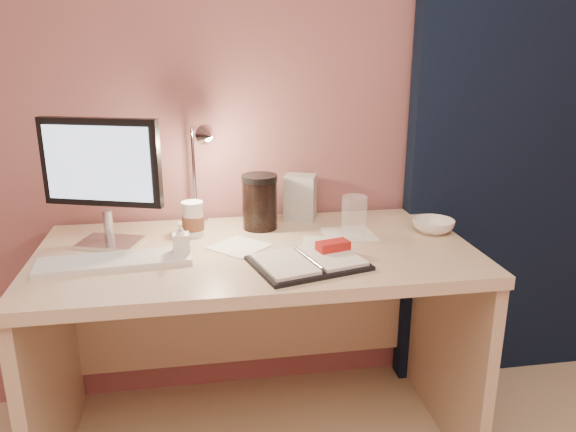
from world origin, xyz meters
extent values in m
plane|color=#9F5C63|center=(0.00, 1.75, 1.25)|extent=(3.50, 0.00, 3.50)
cube|color=black|center=(1.05, 1.69, 1.10)|extent=(0.85, 0.08, 2.20)
cube|color=tan|center=(0.00, 1.38, 0.71)|extent=(1.40, 0.70, 0.04)
cube|color=tan|center=(-0.68, 1.38, 0.34)|extent=(0.04, 0.66, 0.69)
cube|color=tan|center=(0.68, 1.38, 0.34)|extent=(0.04, 0.66, 0.69)
cube|color=tan|center=(0.00, 1.71, 0.40)|extent=(1.32, 0.03, 0.55)
cube|color=silver|center=(-0.47, 1.49, 0.74)|extent=(0.23, 0.19, 0.01)
cylinder|color=silver|center=(-0.47, 1.49, 0.79)|extent=(0.03, 0.03, 0.10)
cube|color=black|center=(-0.47, 1.49, 1.01)|extent=(0.38, 0.16, 0.28)
cube|color=#B8D8FA|center=(-0.46, 1.47, 1.01)|extent=(0.33, 0.12, 0.23)
cube|color=silver|center=(-0.43, 1.31, 0.74)|extent=(0.46, 0.17, 0.02)
cube|color=black|center=(0.14, 1.21, 0.74)|extent=(0.37, 0.31, 0.01)
cube|color=silver|center=(0.06, 1.19, 0.75)|extent=(0.19, 0.24, 0.01)
cube|color=silver|center=(0.21, 1.23, 0.75)|extent=(0.19, 0.24, 0.01)
cube|color=maroon|center=(0.23, 1.27, 0.77)|extent=(0.11, 0.07, 0.03)
cube|color=silver|center=(0.33, 1.46, 0.73)|extent=(0.17, 0.17, 0.00)
cube|color=silver|center=(0.22, 1.38, 0.73)|extent=(0.17, 0.17, 0.00)
cube|color=silver|center=(-0.06, 1.40, 0.73)|extent=(0.22, 0.22, 0.00)
cylinder|color=white|center=(-0.20, 1.54, 0.79)|extent=(0.07, 0.07, 0.11)
cylinder|color=brown|center=(-0.20, 1.54, 0.78)|extent=(0.08, 0.08, 0.05)
cylinder|color=white|center=(-0.20, 1.54, 0.85)|extent=(0.07, 0.07, 0.01)
cylinder|color=white|center=(0.33, 1.42, 0.80)|extent=(0.08, 0.08, 0.15)
imported|color=white|center=(0.63, 1.44, 0.75)|extent=(0.18, 0.18, 0.05)
imported|color=white|center=(-0.24, 1.34, 0.79)|extent=(0.05, 0.06, 0.11)
cylinder|color=black|center=(0.04, 1.58, 0.82)|extent=(0.12, 0.12, 0.17)
cube|color=beige|center=(0.20, 1.67, 0.81)|extent=(0.14, 0.12, 0.17)
cylinder|color=silver|center=(-0.19, 1.69, 0.74)|extent=(0.09, 0.09, 0.01)
cylinder|color=silver|center=(-0.19, 1.69, 0.91)|extent=(0.01, 0.01, 0.33)
cone|color=silver|center=(-0.24, 1.54, 1.07)|extent=(0.08, 0.08, 0.07)
camera|label=1|loc=(-0.18, -0.31, 1.37)|focal=35.00mm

